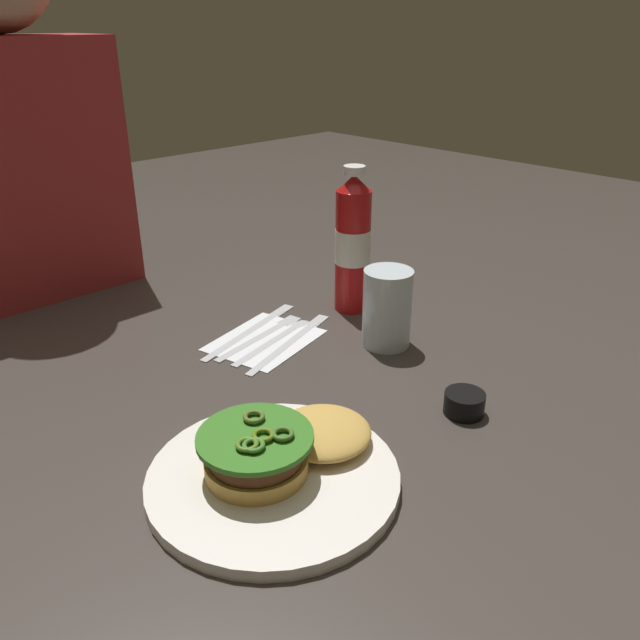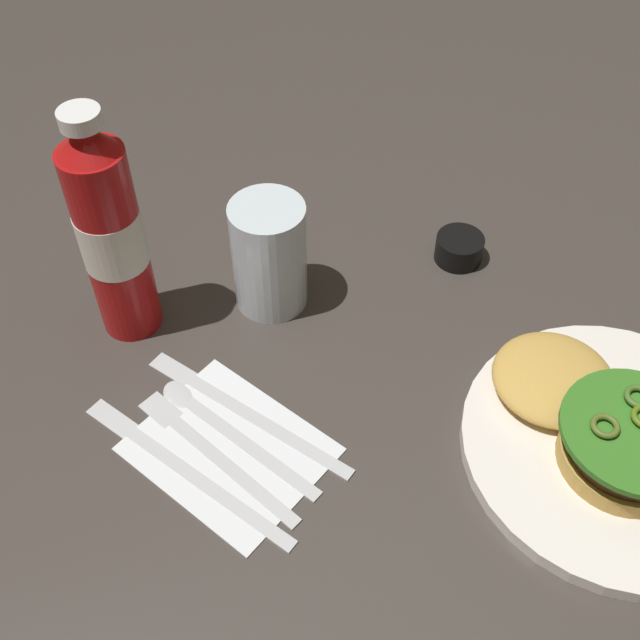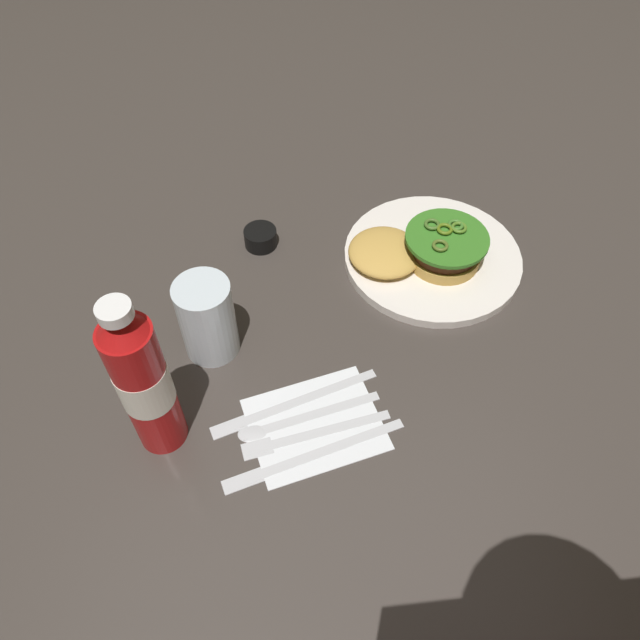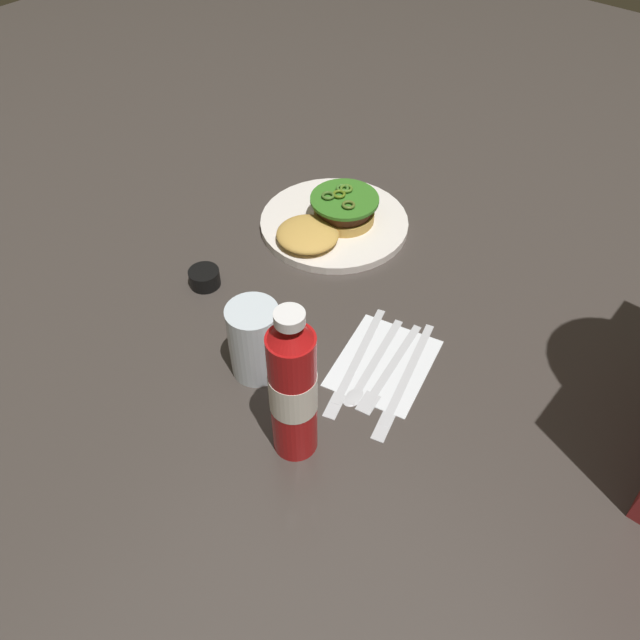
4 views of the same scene
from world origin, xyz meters
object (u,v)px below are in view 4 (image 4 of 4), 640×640
Objects in this scene: condiment_cup at (205,278)px; butter_knife at (402,385)px; napkin at (384,363)px; fork_utensil at (387,373)px; ketchup_bottle at (293,389)px; burger_sandwich at (331,218)px; dinner_plate at (334,223)px; steak_knife at (353,366)px; spoon_utensil at (368,372)px; water_glass at (255,341)px.

butter_knife is at bearing 95.11° from condiment_cup.
fork_utensil is (0.02, 0.02, 0.00)m from napkin.
condiment_cup is 0.36m from butter_knife.
ketchup_bottle reaches higher than napkin.
dinner_plate is at bearing -156.60° from burger_sandwich.
steak_knife is at bearing -39.42° from napkin.
ketchup_bottle reaches higher than spoon_utensil.
burger_sandwich is 1.08× the size of fork_utensil.
condiment_cup is at bearing -81.03° from napkin.
condiment_cup is at bearing -84.04° from fork_utensil.
water_glass is at bearing -47.06° from napkin.
steak_knife is (0.24, 0.23, -0.00)m from dinner_plate.
condiment_cup is (0.25, -0.06, 0.01)m from dinner_plate.
napkin is at bearing 169.26° from spoon_utensil.
napkin is 0.70× the size of butter_knife.
ketchup_bottle is at bearing -2.43° from napkin.
dinner_plate is 5.28× the size of condiment_cup.
ketchup_bottle is 1.52× the size of napkin.
spoon_utensil is (0.21, 0.24, -0.03)m from burger_sandwich.
water_glass is 0.19m from napkin.
ketchup_bottle reaches higher than dinner_plate.
napkin is (0.20, 0.26, -0.01)m from dinner_plate.
dinner_plate is at bearing -132.72° from spoon_utensil.
burger_sandwich is 0.24m from condiment_cup.
steak_knife is at bearing -171.95° from ketchup_bottle.
dinner_plate is 2.26× the size of water_glass.
ketchup_bottle is 4.76× the size of condiment_cup.
butter_knife is (0.00, 0.03, 0.00)m from fork_utensil.
dinner_plate is 0.35m from fork_utensil.
dinner_plate reaches higher than napkin.
napkin is at bearing 132.94° from water_glass.
ketchup_bottle is at bearing -0.72° from spoon_utensil.
condiment_cup is 0.32× the size of napkin.
dinner_plate reaches higher than steak_knife.
spoon_utensil is (-0.00, 0.02, -0.00)m from steak_knife.
condiment_cup is at bearing -84.89° from butter_knife.
butter_knife is at bearing 55.71° from burger_sandwich.
water_glass is (0.30, 0.12, 0.02)m from burger_sandwich.
butter_knife is at bearing 104.34° from spoon_utensil.
spoon_utensil is at bearing 93.60° from condiment_cup.
burger_sandwich is 0.33m from fork_utensil.
condiment_cup is 0.32m from napkin.
water_glass is 0.54× the size of steak_knife.
steak_knife reaches higher than napkin.
water_glass is 0.63× the size of fork_utensil.
napkin is (0.18, 0.25, -0.03)m from burger_sandwich.
ketchup_bottle reaches higher than condiment_cup.
fork_utensil is 0.83× the size of butter_knife.
spoon_utensil is at bearing 99.82° from steak_knife.
dinner_plate is 1.23× the size of steak_knife.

